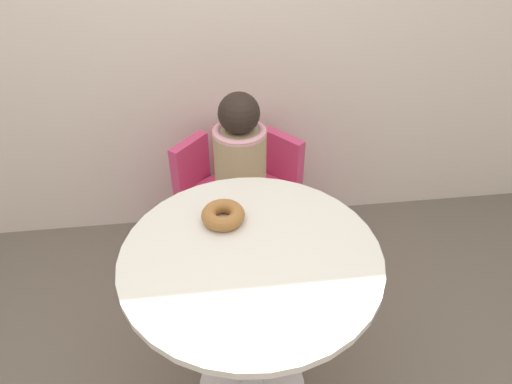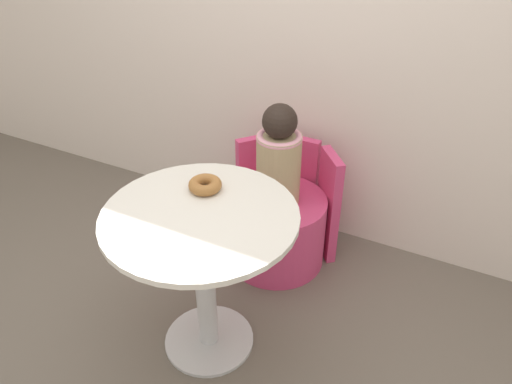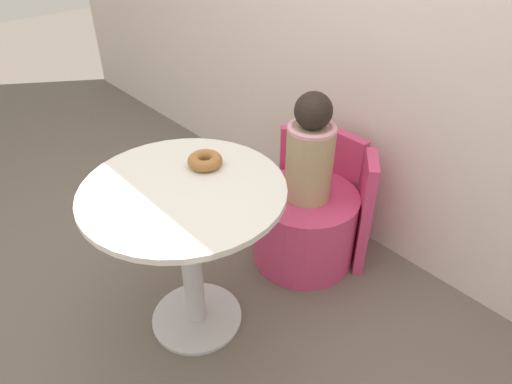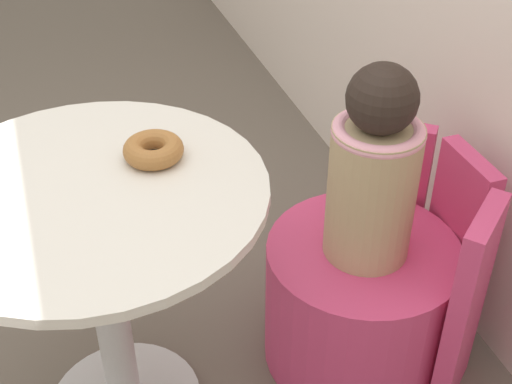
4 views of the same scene
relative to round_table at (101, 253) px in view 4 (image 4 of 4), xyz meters
The scene contains 5 objects.
round_table is the anchor object (origin of this frame).
tub_chair 0.76m from the round_table, 87.49° to the left, with size 0.53×0.53×0.40m.
booth_backrest 0.93m from the round_table, 88.11° to the left, with size 0.62×0.23×0.63m.
child_figure 0.68m from the round_table, 87.49° to the left, with size 0.23×0.23×0.54m.
donut 0.27m from the round_table, 114.28° to the left, with size 0.14×0.14×0.05m.
Camera 4 is at (1.36, -0.04, 1.63)m, focal length 50.00 mm.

